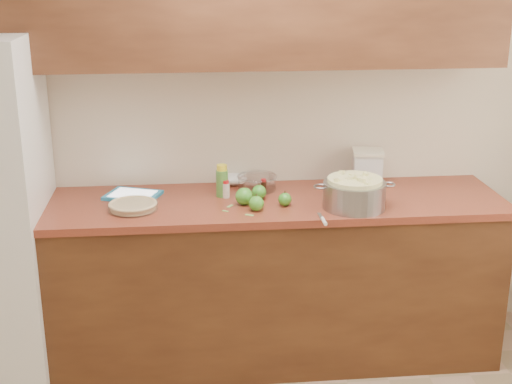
{
  "coord_description": "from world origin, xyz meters",
  "views": [
    {
      "loc": [
        -0.35,
        -2.08,
        2.14
      ],
      "look_at": [
        -0.01,
        1.43,
        0.98
      ],
      "focal_mm": 50.0,
      "sensor_mm": 36.0,
      "label": 1
    }
  ],
  "objects": [
    {
      "name": "room_shell",
      "position": [
        0.0,
        0.0,
        1.3
      ],
      "size": [
        3.6,
        3.6,
        3.6
      ],
      "color": "tan",
      "rests_on": "ground"
    },
    {
      "name": "counter_run",
      "position": [
        0.0,
        1.48,
        0.46
      ],
      "size": [
        2.64,
        0.68,
        0.92
      ],
      "color": "#593219",
      "rests_on": "ground"
    },
    {
      "name": "pie",
      "position": [
        -0.64,
        1.38,
        0.94
      ],
      "size": [
        0.25,
        0.25,
        0.04
      ],
      "rotation": [
        0.0,
        0.0,
        -0.22
      ],
      "color": "silver",
      "rests_on": "counter_run"
    },
    {
      "name": "colander",
      "position": [
        0.49,
        1.3,
        1.0
      ],
      "size": [
        0.42,
        0.32,
        0.16
      ],
      "rotation": [
        0.0,
        0.0,
        -0.35
      ],
      "color": "gray",
      "rests_on": "counter_run"
    },
    {
      "name": "flour_canister",
      "position": [
        0.64,
        1.66,
        1.02
      ],
      "size": [
        0.19,
        0.19,
        0.21
      ],
      "rotation": [
        0.0,
        0.0,
        -0.15
      ],
      "color": "silver",
      "rests_on": "counter_run"
    },
    {
      "name": "tablet",
      "position": [
        -0.65,
        1.59,
        0.93
      ],
      "size": [
        0.33,
        0.29,
        0.02
      ],
      "rotation": [
        0.0,
        0.0,
        -0.37
      ],
      "color": "teal",
      "rests_on": "counter_run"
    },
    {
      "name": "paring_knife",
      "position": [
        0.29,
        1.11,
        0.93
      ],
      "size": [
        0.02,
        0.18,
        0.02
      ],
      "rotation": [
        0.0,
        0.0,
        0.01
      ],
      "color": "gray",
      "rests_on": "counter_run"
    },
    {
      "name": "lemon_bottle",
      "position": [
        -0.18,
        1.55,
        1.0
      ],
      "size": [
        0.06,
        0.06,
        0.18
      ],
      "rotation": [
        0.0,
        0.0,
        0.11
      ],
      "color": "#4C8C38",
      "rests_on": "counter_run"
    },
    {
      "name": "cinnamon_shaker",
      "position": [
        -0.16,
        1.53,
        0.97
      ],
      "size": [
        0.04,
        0.04,
        0.1
      ],
      "rotation": [
        0.0,
        0.0,
        0.23
      ],
      "color": "beige",
      "rests_on": "counter_run"
    },
    {
      "name": "vanilla_bottle",
      "position": [
        0.05,
        1.56,
        0.96
      ],
      "size": [
        0.03,
        0.03,
        0.09
      ],
      "rotation": [
        0.0,
        0.0,
        0.12
      ],
      "color": "black",
      "rests_on": "counter_run"
    },
    {
      "name": "mixing_bowl",
      "position": [
        0.02,
        1.65,
        0.96
      ],
      "size": [
        0.22,
        0.22,
        0.08
      ],
      "rotation": [
        0.0,
        0.0,
        0.27
      ],
      "color": "silver",
      "rests_on": "counter_run"
    },
    {
      "name": "paper_towel",
      "position": [
        -0.1,
        1.75,
        0.95
      ],
      "size": [
        0.18,
        0.16,
        0.06
      ],
      "primitive_type": "ellipsoid",
      "rotation": [
        0.0,
        0.0,
        0.24
      ],
      "color": "white",
      "rests_on": "counter_run"
    },
    {
      "name": "apple_left",
      "position": [
        -0.07,
        1.4,
        0.97
      ],
      "size": [
        0.09,
        0.09,
        0.1
      ],
      "color": "green",
      "rests_on": "counter_run"
    },
    {
      "name": "apple_center",
      "position": [
        0.02,
        1.49,
        0.96
      ],
      "size": [
        0.08,
        0.08,
        0.09
      ],
      "color": "green",
      "rests_on": "counter_run"
    },
    {
      "name": "apple_front",
      "position": [
        -0.02,
        1.31,
        0.96
      ],
      "size": [
        0.08,
        0.08,
        0.09
      ],
      "color": "green",
      "rests_on": "counter_run"
    },
    {
      "name": "apple_extra",
      "position": [
        0.14,
        1.37,
        0.95
      ],
      "size": [
        0.07,
        0.07,
        0.08
      ],
      "color": "green",
      "rests_on": "counter_run"
    },
    {
      "name": "peel_a",
      "position": [
        -0.15,
        1.38,
        0.92
      ],
      "size": [
        0.04,
        0.05,
        0.0
      ],
      "primitive_type": "cube",
      "rotation": [
        0.0,
        0.0,
        0.99
      ],
      "color": "#8FBC5B",
      "rests_on": "counter_run"
    },
    {
      "name": "peel_b",
      "position": [
        -0.02,
        1.4,
        0.92
      ],
      "size": [
        0.03,
        0.05,
        0.0
      ],
      "primitive_type": "cube",
      "rotation": [
        0.0,
        0.0,
        1.67
      ],
      "color": "#8FBC5B",
      "rests_on": "counter_run"
    },
    {
      "name": "peel_c",
      "position": [
        -0.17,
        1.31,
        0.92
      ],
      "size": [
        0.03,
        0.03,
        0.0
      ],
      "primitive_type": "cube",
      "rotation": [
        0.0,
        0.0,
        -0.61
      ],
      "color": "#8FBC5B",
      "rests_on": "counter_run"
    },
    {
      "name": "peel_d",
      "position": [
        -0.04,
        1.41,
        0.92
      ],
      "size": [
        0.03,
        0.03,
        0.0
      ],
      "primitive_type": "cube",
      "rotation": [
        0.0,
        0.0,
        -2.12
      ],
      "color": "#8FBC5B",
      "rests_on": "counter_run"
    },
    {
      "name": "peel_e",
      "position": [
        -0.06,
        1.24,
        0.92
      ],
      "size": [
        0.05,
        0.04,
        0.0
      ],
      "primitive_type": "cube",
      "rotation": [
        0.0,
        0.0,
        -0.51
      ],
      "color": "#8FBC5B",
      "rests_on": "counter_run"
    },
    {
      "name": "peel_f",
      "position": [
        -0.01,
        1.4,
        0.92
      ],
      "size": [
        0.03,
        0.03,
        0.0
      ],
      "primitive_type": "cube",
      "rotation": [
        0.0,
        0.0,
        -2.16
      ],
      "color": "#8FBC5B",
      "rests_on": "counter_run"
    }
  ]
}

